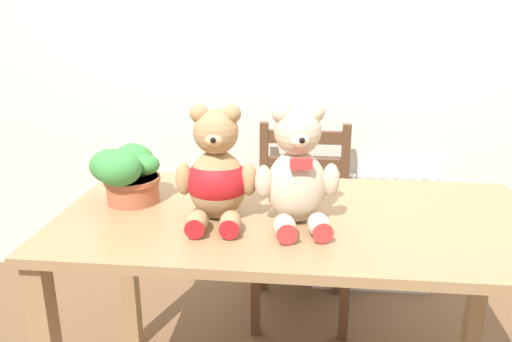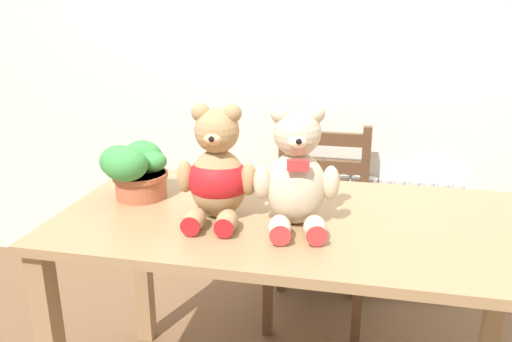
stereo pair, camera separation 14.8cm
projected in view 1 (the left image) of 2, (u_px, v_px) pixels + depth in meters
name	position (u px, v px, depth m)	size (l,w,h in m)	color
wall_back	(306.00, 30.00, 2.33)	(8.00, 0.04, 2.60)	silver
radiator	(373.00, 239.00, 2.54)	(0.60, 0.10, 0.62)	silver
dining_table	(297.00, 247.00, 1.60)	(1.50, 0.74, 0.78)	#9E7A51
wooden_chair_behind	(302.00, 223.00, 2.32)	(0.43, 0.42, 0.89)	brown
teddy_bear_left	(217.00, 175.00, 1.49)	(0.25, 0.26, 0.35)	tan
teddy_bear_right	(297.00, 173.00, 1.46)	(0.26, 0.27, 0.36)	beige
potted_plant	(127.00, 173.00, 1.63)	(0.22, 0.23, 0.19)	#B25B3D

